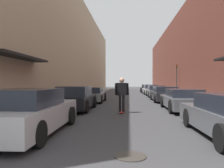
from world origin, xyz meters
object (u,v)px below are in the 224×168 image
object	(u,v)px
parked_car_right_1	(183,100)
skateboarder	(122,91)
manhole_cover	(130,156)
parked_car_left_0	(29,112)
parked_car_right_5	(147,89)
parked_car_right_4	(150,90)
parked_car_right_2	(164,94)
parked_car_right_3	(156,91)
traffic_light	(177,76)
parked_car_left_1	(75,99)
parked_car_left_2	(93,95)

from	to	relation	value
parked_car_right_1	skateboarder	size ratio (longest dim) A/B	2.53
parked_car_right_1	manhole_cover	distance (m)	8.60
parked_car_left_0	parked_car_right_5	world-z (taller)	parked_car_left_0
parked_car_right_1	parked_car_right_4	world-z (taller)	parked_car_right_4
parked_car_right_1	parked_car_right_5	xyz separation A→B (m)	(-0.17, 22.35, 0.01)
skateboarder	parked_car_right_2	bearing A→B (deg)	65.24
parked_car_left_0	parked_car_right_2	xyz separation A→B (m)	(6.11, 12.09, -0.07)
parked_car_right_4	parked_car_right_5	distance (m)	5.13
parked_car_right_2	parked_car_right_4	world-z (taller)	parked_car_right_4
parked_car_right_3	traffic_light	world-z (taller)	traffic_light
parked_car_left_0	parked_car_right_5	xyz separation A→B (m)	(6.02, 28.51, -0.05)
parked_car_left_1	skateboarder	size ratio (longest dim) A/B	2.36
parked_car_left_1	parked_car_right_2	xyz separation A→B (m)	(6.09, 6.26, -0.06)
parked_car_right_1	manhole_cover	world-z (taller)	parked_car_right_1
parked_car_right_5	skateboarder	world-z (taller)	skateboarder
parked_car_left_0	parked_car_right_5	size ratio (longest dim) A/B	1.19
parked_car_right_1	parked_car_right_5	bearing A→B (deg)	90.45
parked_car_right_1	parked_car_right_2	bearing A→B (deg)	90.77
parked_car_right_3	parked_car_left_0	bearing A→B (deg)	-108.77
parked_car_left_1	manhole_cover	size ratio (longest dim) A/B	6.24
parked_car_left_0	skateboarder	distance (m)	5.54
manhole_cover	traffic_light	world-z (taller)	traffic_light
parked_car_right_5	parked_car_right_4	bearing A→B (deg)	-90.03
parked_car_right_4	skateboarder	distance (m)	18.88
parked_car_left_2	parked_car_right_1	xyz separation A→B (m)	(6.02, -4.89, 0.02)
parked_car_right_5	manhole_cover	xyz separation A→B (m)	(-2.86, -30.37, -0.61)
parked_car_left_0	parked_car_left_1	bearing A→B (deg)	89.72
parked_car_right_1	parked_car_right_2	distance (m)	5.93
skateboarder	traffic_light	bearing A→B (deg)	67.84
parked_car_left_2	parked_car_right_2	size ratio (longest dim) A/B	0.90
skateboarder	traffic_light	world-z (taller)	traffic_light
parked_car_right_1	parked_car_right_2	xyz separation A→B (m)	(-0.08, 5.93, -0.00)
parked_car_left_0	skateboarder	bearing A→B (deg)	60.14
parked_car_left_1	skateboarder	distance (m)	2.95
parked_car_right_1	traffic_light	bearing A→B (deg)	79.42
parked_car_right_5	parked_car_left_1	bearing A→B (deg)	-104.80
parked_car_left_2	skateboarder	size ratio (longest dim) A/B	2.27
parked_car_right_3	traffic_light	bearing A→B (deg)	25.33
parked_car_left_0	parked_car_right_1	world-z (taller)	parked_car_left_0
parked_car_left_0	skateboarder	world-z (taller)	skateboarder
parked_car_right_3	parked_car_right_4	distance (m)	5.31
parked_car_right_1	skateboarder	xyz separation A→B (m)	(-3.44, -1.37, 0.53)
parked_car_left_2	parked_car_left_0	bearing A→B (deg)	-90.90
parked_car_right_4	skateboarder	bearing A→B (deg)	-99.97
parked_car_right_2	manhole_cover	world-z (taller)	parked_car_right_2
parked_car_left_1	parked_car_right_2	distance (m)	8.73
parked_car_left_0	traffic_light	world-z (taller)	traffic_light
parked_car_left_0	parked_car_right_3	distance (m)	19.08
parked_car_left_2	parked_car_right_2	world-z (taller)	parked_car_right_2
parked_car_left_0	parked_car_left_2	distance (m)	11.05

